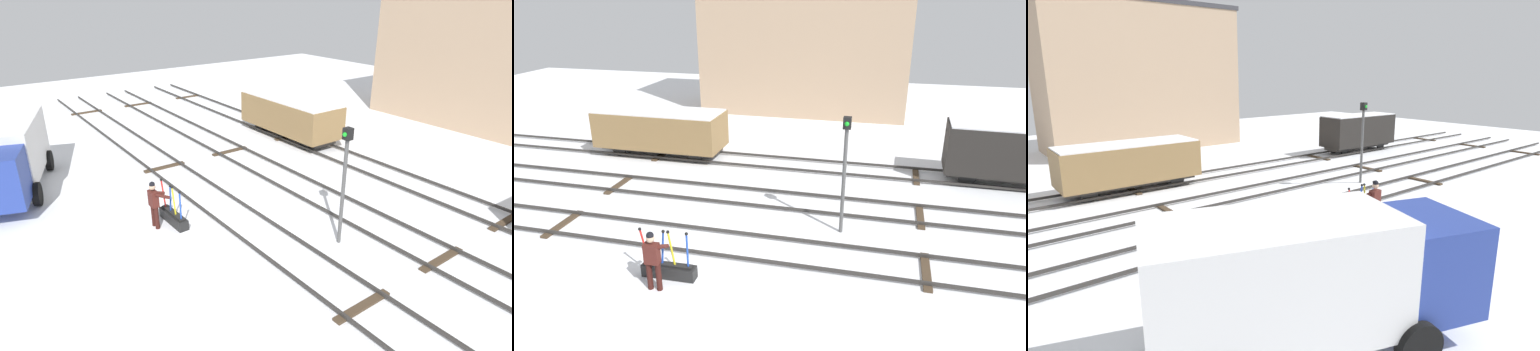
# 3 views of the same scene
# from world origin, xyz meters

# --- Properties ---
(ground_plane) EXTENTS (60.00, 60.00, 0.00)m
(ground_plane) POSITION_xyz_m (0.00, 0.00, 0.00)
(ground_plane) COLOR white
(track_main_line) EXTENTS (44.00, 1.94, 0.18)m
(track_main_line) POSITION_xyz_m (0.00, 0.00, 0.11)
(track_main_line) COLOR #2D2B28
(track_main_line) RESTS_ON ground_plane
(track_siding_near) EXTENTS (44.00, 1.94, 0.18)m
(track_siding_near) POSITION_xyz_m (0.00, 3.56, 0.11)
(track_siding_near) COLOR #2D2B28
(track_siding_near) RESTS_ON ground_plane
(track_siding_far) EXTENTS (44.00, 1.94, 0.18)m
(track_siding_far) POSITION_xyz_m (0.00, 7.48, 0.11)
(track_siding_far) COLOR #2D2B28
(track_siding_far) RESTS_ON ground_plane
(switch_lever_frame) EXTENTS (1.56, 0.40, 1.45)m
(switch_lever_frame) POSITION_xyz_m (-1.02, -1.93, 0.25)
(switch_lever_frame) COLOR black
(switch_lever_frame) RESTS_ON ground_plane
(rail_worker) EXTENTS (0.54, 0.64, 1.71)m
(rail_worker) POSITION_xyz_m (-1.13, -2.53, 0.96)
(rail_worker) COLOR #351511
(rail_worker) RESTS_ON ground_plane
(delivery_truck) EXTENTS (6.63, 4.10, 2.75)m
(delivery_truck) POSITION_xyz_m (-7.16, -5.99, 1.58)
(delivery_truck) COLOR navy
(delivery_truck) RESTS_ON ground_plane
(signal_post) EXTENTS (0.24, 0.32, 3.86)m
(signal_post) POSITION_xyz_m (3.28, 1.82, 2.37)
(signal_post) COLOR #4C4C4C
(signal_post) RESTS_ON ground_plane
(apartment_building) EXTENTS (13.03, 5.69, 9.85)m
(apartment_building) POSITION_xyz_m (-0.88, 18.60, 4.93)
(apartment_building) COLOR tan
(apartment_building) RESTS_ON ground_plane
(freight_car_far_end) EXTENTS (6.01, 2.26, 2.18)m
(freight_car_far_end) POSITION_xyz_m (-5.88, 7.48, 1.27)
(freight_car_far_end) COLOR #2D2B28
(freight_car_far_end) RESTS_ON ground_plane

